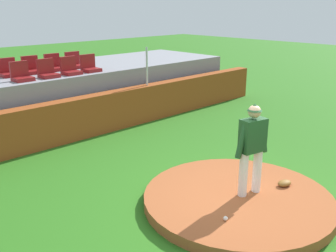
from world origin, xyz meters
name	(u,v)px	position (x,y,z in m)	size (l,w,h in m)	color
ground_plane	(237,204)	(0.00, 0.00, 0.00)	(60.00, 60.00, 0.00)	#2B6A1A
pitchers_mound	(238,199)	(0.00, 0.00, 0.09)	(3.43, 3.43, 0.19)	#A1512B
pitcher	(252,143)	(0.20, -0.10, 1.17)	(0.74, 0.34, 1.69)	white
baseball	(225,218)	(-0.86, -0.38, 0.23)	(0.07, 0.07, 0.07)	white
fielding_glove	(284,183)	(0.94, -0.40, 0.24)	(0.30, 0.20, 0.11)	brown
brick_barrier	(81,118)	(0.00, 5.22, 0.56)	(14.84, 0.40, 1.11)	#97431B
fence_post_right	(147,66)	(2.40, 5.22, 1.69)	(0.06, 0.06, 1.16)	silver
bleacher_platform	(43,96)	(0.00, 7.36, 0.79)	(13.13, 3.33, 1.58)	gray
stadium_chair_0	(21,75)	(-1.07, 6.24, 1.74)	(0.48, 0.44, 0.50)	maroon
stadium_chair_1	(48,72)	(-0.34, 6.21, 1.74)	(0.48, 0.44, 0.50)	maroon
stadium_chair_2	(70,69)	(0.35, 6.20, 1.74)	(0.48, 0.44, 0.50)	maroon
stadium_chair_3	(90,66)	(1.03, 6.23, 1.74)	(0.48, 0.44, 0.50)	maroon
stadium_chair_4	(9,71)	(-1.04, 7.11, 1.74)	(0.48, 0.44, 0.50)	maroon
stadium_chair_5	(32,68)	(-0.37, 7.10, 1.74)	(0.48, 0.44, 0.50)	maroon
stadium_chair_6	(54,65)	(0.34, 7.13, 1.74)	(0.48, 0.44, 0.50)	maroon
stadium_chair_7	(74,63)	(1.04, 7.13, 1.74)	(0.48, 0.44, 0.50)	maroon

